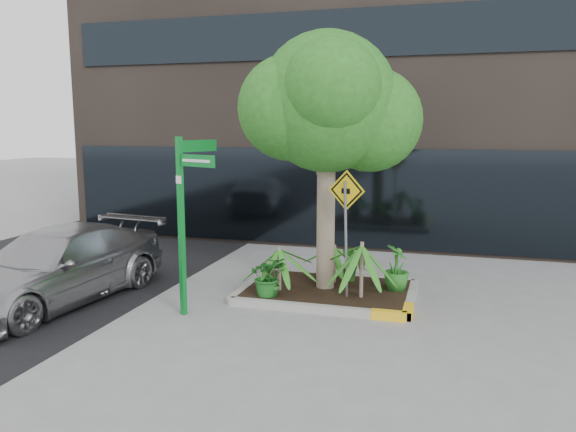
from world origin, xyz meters
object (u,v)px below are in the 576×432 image
(tree, at_px, (327,102))
(cattle_sign, at_px, (346,212))
(parked_car, at_px, (56,267))
(street_sign_post, at_px, (186,206))

(tree, height_order, cattle_sign, tree)
(parked_car, xyz_separation_m, street_sign_post, (2.67, 0.06, 1.23))
(parked_car, bearing_deg, tree, 29.57)
(tree, xyz_separation_m, street_sign_post, (-2.05, -1.84, -1.80))
(street_sign_post, xyz_separation_m, cattle_sign, (2.56, 1.22, -0.18))
(tree, distance_m, cattle_sign, 2.13)
(parked_car, bearing_deg, cattle_sign, 21.41)
(cattle_sign, bearing_deg, tree, 147.88)
(street_sign_post, distance_m, cattle_sign, 2.84)
(parked_car, bearing_deg, street_sign_post, 8.89)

